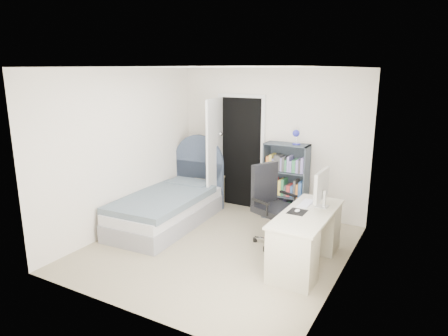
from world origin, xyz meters
The scene contains 8 objects.
room_shell centered at (0.00, 0.00, 1.25)m, with size 3.50×3.70×2.60m.
door centered at (-0.76, 1.52, 1.03)m, with size 0.92×0.82×2.06m.
bed centered at (-1.18, 0.45, 0.30)m, with size 1.13×2.22×1.34m.
nightstand centered at (-1.11, 1.59, 0.41)m, with size 0.43×0.43×0.62m.
floor_lamp centered at (-0.88, 1.55, 0.57)m, with size 0.20×0.20×1.41m.
bookcase centered at (0.41, 1.55, 0.60)m, with size 0.73×0.31×1.54m.
desk centered at (1.24, 0.13, 0.40)m, with size 0.59×1.48×1.21m.
office_chair centered at (0.56, 0.54, 0.64)m, with size 0.68×0.68×1.17m.
Camera 1 is at (2.63, -4.56, 2.47)m, focal length 32.00 mm.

